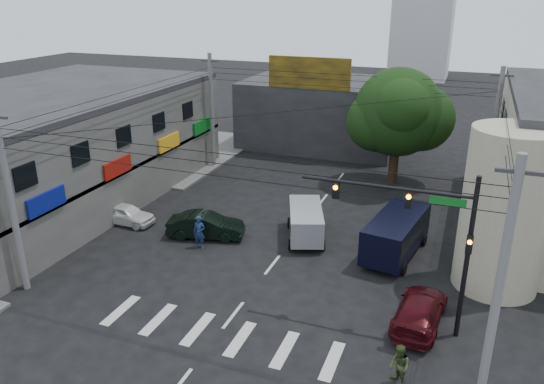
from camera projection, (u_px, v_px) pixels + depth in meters
The scene contains 19 objects.
ground at pixel (258, 283), 26.60m from camera, with size 160.00×160.00×0.00m, color black.
sidewalk_far_left at pixel (150, 150), 48.24m from camera, with size 16.00×16.00×0.15m, color #514F4C.
building_left at pixel (49, 149), 36.54m from camera, with size 14.00×24.00×7.00m, color #4B4845.
corner_column at pixel (505, 211), 25.02m from camera, with size 4.00×4.00×8.00m, color #9E957D.
building_far at pixel (323, 112), 49.54m from camera, with size 14.00×10.00×6.00m, color #232326.
billboard at pixel (309, 73), 43.72m from camera, with size 7.00×0.30×2.60m, color olive.
street_tree at pixel (398, 113), 38.15m from camera, with size 6.40×6.40×8.70m.
traffic_gantry at pixel (427, 227), 21.40m from camera, with size 7.10×0.35×7.20m.
utility_pole_near_left at pixel (11, 202), 24.50m from camera, with size 0.32×0.32×9.20m, color #59595B.
utility_pole_near_right at pixel (499, 286), 17.55m from camera, with size 0.32×0.32×9.20m, color #59595B.
utility_pole_far_left at pixel (212, 112), 42.39m from camera, with size 0.32×0.32×9.20m, color #59595B.
utility_pole_far_right at pixel (493, 136), 35.44m from camera, with size 0.32×0.32×9.20m, color #59595B.
dark_sedan at pixel (206, 226), 31.27m from camera, with size 4.76×2.65×1.49m, color black.
white_compact at pixel (126, 214), 33.15m from camera, with size 3.77×1.59×1.27m, color silver.
maroon_sedan at pixel (420, 310), 23.15m from camera, with size 2.29×4.82×1.36m, color #3D080F.
silver_minivan at pixel (306, 223), 31.05m from camera, with size 3.24×4.77×1.90m, color #999BA1, non-canonical shape.
navy_van at pixel (396, 236), 29.05m from camera, with size 3.07×6.02×2.30m, color black, non-canonical shape.
traffic_officer at pixel (199, 232), 29.91m from camera, with size 0.74×0.53×1.91m, color navy.
pedestrian_olive at pixel (399, 366), 19.45m from camera, with size 1.03×1.06×1.72m, color #31411E.
Camera 1 is at (8.87, -21.44, 13.82)m, focal length 35.00 mm.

